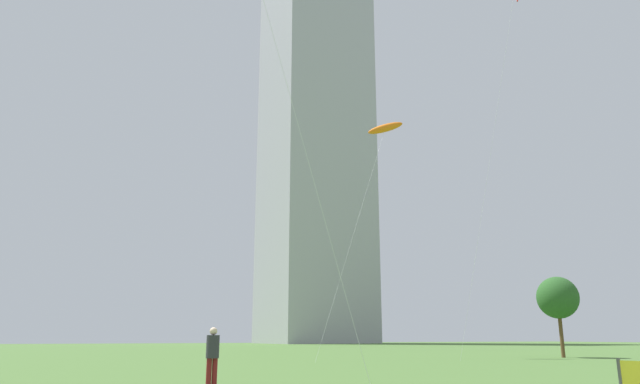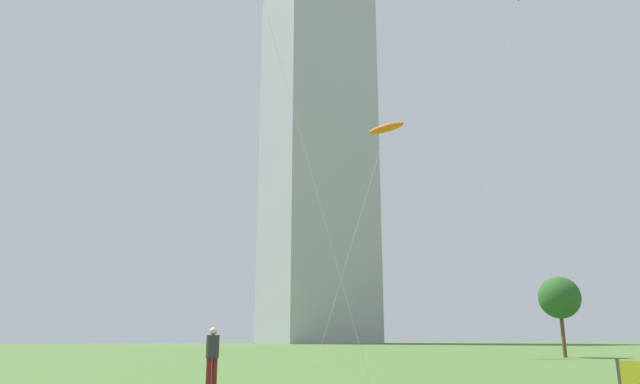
% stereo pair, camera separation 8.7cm
% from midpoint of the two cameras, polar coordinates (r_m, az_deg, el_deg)
% --- Properties ---
extents(person_standing_1, '(0.42, 0.42, 1.88)m').
position_cam_midpoint_polar(person_standing_1, '(19.48, -10.75, -15.39)').
color(person_standing_1, maroon).
rests_on(person_standing_1, ground).
extents(kite_flying_1, '(11.14, 7.12, 20.26)m').
position_cam_midpoint_polar(kite_flying_1, '(51.38, 6.44, 6.31)').
color(kite_flying_1, silver).
rests_on(kite_flying_1, ground).
extents(park_tree_1, '(3.23, 3.23, 6.25)m').
position_cam_midpoint_polar(park_tree_1, '(50.15, 22.47, -9.68)').
color(park_tree_1, brown).
rests_on(park_tree_1, ground).
extents(distant_highrise_0, '(26.91, 21.60, 96.62)m').
position_cam_midpoint_polar(distant_highrise_0, '(149.58, -0.38, 4.05)').
color(distant_highrise_0, '#A8A8AD').
rests_on(distant_highrise_0, ground).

